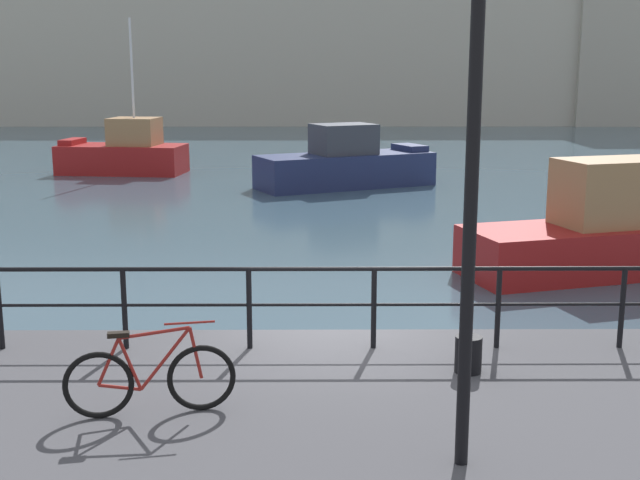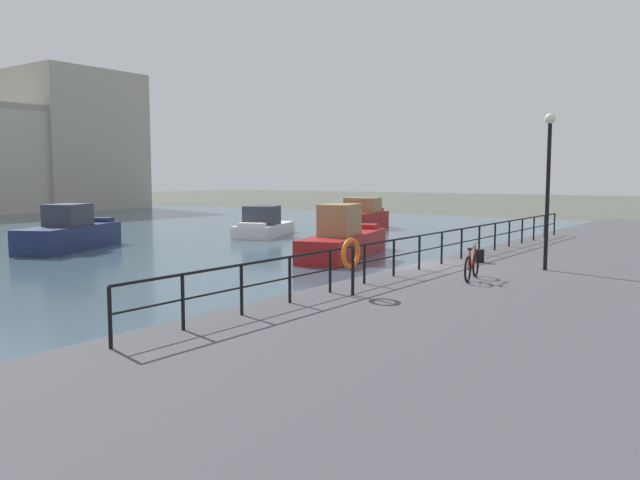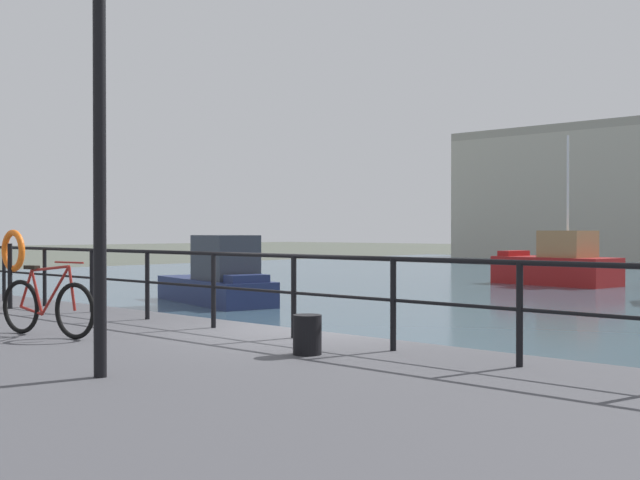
# 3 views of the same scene
# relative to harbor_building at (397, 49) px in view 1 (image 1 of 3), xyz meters

# --- Properties ---
(ground_plane) EXTENTS (240.00, 240.00, 0.00)m
(ground_plane) POSITION_rel_harbor_building_xyz_m (-6.53, -58.97, -6.01)
(ground_plane) COLOR #4C5147
(water_basin) EXTENTS (80.00, 60.00, 0.01)m
(water_basin) POSITION_rel_harbor_building_xyz_m (-6.53, -28.77, -6.00)
(water_basin) COLOR #385160
(water_basin) RESTS_ON ground_plane
(harbor_building) EXTENTS (66.07, 11.35, 16.07)m
(harbor_building) POSITION_rel_harbor_building_xyz_m (0.00, 0.00, 0.00)
(harbor_building) COLOR #B2AD9E
(harbor_building) RESTS_ON ground_plane
(moored_cabin_cruiser) EXTENTS (8.46, 4.29, 2.58)m
(moored_cabin_cruiser) POSITION_rel_harbor_building_xyz_m (0.45, -51.50, -5.16)
(moored_cabin_cruiser) COLOR maroon
(moored_cabin_cruiser) RESTS_ON water_basin
(moored_green_narrowboat) EXTENTS (5.60, 3.00, 6.61)m
(moored_green_narrowboat) POSITION_rel_harbor_building_xyz_m (-15.12, -33.79, -5.11)
(moored_green_narrowboat) COLOR maroon
(moored_green_narrowboat) RESTS_ON water_basin
(moored_white_yacht) EXTENTS (7.19, 4.96, 2.43)m
(moored_white_yacht) POSITION_rel_harbor_building_xyz_m (-5.59, -38.01, -5.13)
(moored_white_yacht) COLOR navy
(moored_white_yacht) RESTS_ON water_basin
(quay_railing) EXTENTS (25.60, 0.07, 1.08)m
(quay_railing) POSITION_rel_harbor_building_xyz_m (-6.06, -59.72, -4.24)
(quay_railing) COLOR black
(quay_railing) RESTS_ON quay_promenade
(parked_bicycle) EXTENTS (1.75, 0.39, 0.98)m
(parked_bicycle) POSITION_rel_harbor_building_xyz_m (-8.53, -61.78, -4.59)
(parked_bicycle) COLOR black
(parked_bicycle) RESTS_ON quay_promenade
(mooring_bollard) EXTENTS (0.32, 0.32, 0.44)m
(mooring_bollard) POSITION_rel_harbor_building_xyz_m (-5.00, -60.58, -4.76)
(mooring_bollard) COLOR black
(mooring_bollard) RESTS_ON quay_promenade
(quay_lamp_post) EXTENTS (0.32, 0.32, 4.75)m
(quay_lamp_post) POSITION_rel_harbor_building_xyz_m (-5.48, -62.89, -1.95)
(quay_lamp_post) COLOR black
(quay_lamp_post) RESTS_ON quay_promenade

